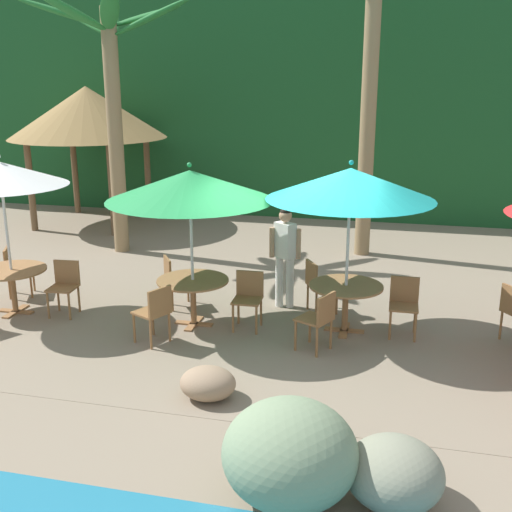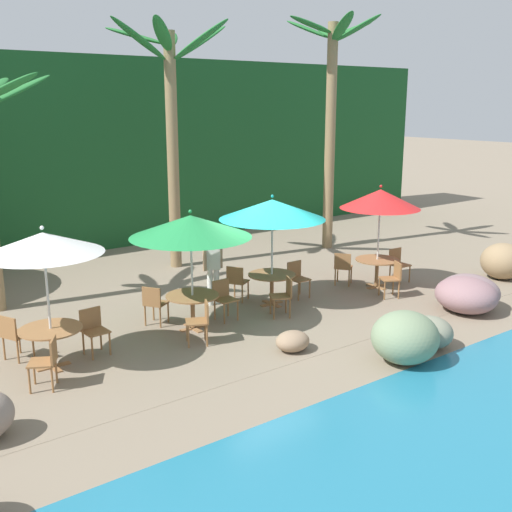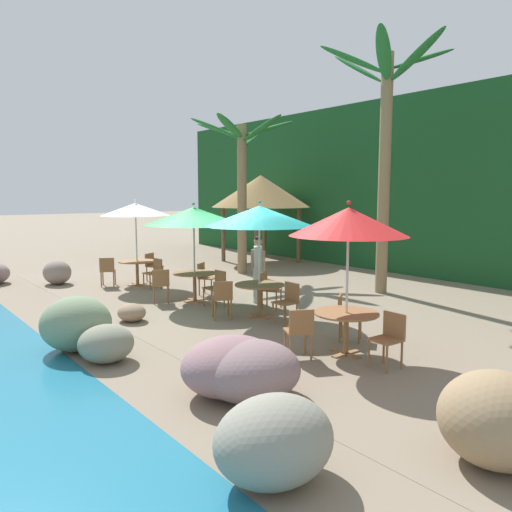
{
  "view_description": "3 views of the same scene",
  "coord_description": "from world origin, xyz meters",
  "views": [
    {
      "loc": [
        1.43,
        -8.59,
        3.75
      ],
      "look_at": [
        -0.72,
        0.45,
        1.04
      ],
      "focal_mm": 44.02,
      "sensor_mm": 36.0,
      "label": 1
    },
    {
      "loc": [
        -7.82,
        -10.55,
        4.6
      ],
      "look_at": [
        0.03,
        0.0,
        1.32
      ],
      "focal_mm": 43.42,
      "sensor_mm": 36.0,
      "label": 2
    },
    {
      "loc": [
        9.26,
        -6.58,
        2.75
      ],
      "look_at": [
        0.28,
        0.51,
        1.31
      ],
      "focal_mm": 35.16,
      "sensor_mm": 36.0,
      "label": 3
    }
  ],
  "objects": [
    {
      "name": "chair_green_left",
      "position": [
        -1.9,
        -0.81,
        0.51
      ],
      "size": [
        0.57,
        0.56,
        0.87
      ],
      "color": "olive",
      "rests_on": "ground"
    },
    {
      "name": "palm_tree_nearest",
      "position": [
        -4.56,
        3.7,
        3.72
      ],
      "size": [
        3.39,
        3.31,
        5.28
      ],
      "color": "olive",
      "rests_on": "ground"
    },
    {
      "name": "terrace_deck",
      "position": [
        0.0,
        0.0,
        0.0
      ],
      "size": [
        18.0,
        5.2,
        0.01
      ],
      "color": "gray",
      "rests_on": "ground"
    },
    {
      "name": "chair_white_left",
      "position": [
        -4.95,
        -0.96,
        0.51
      ],
      "size": [
        0.58,
        0.58,
        0.87
      ],
      "color": "olive",
      "rests_on": "ground"
    },
    {
      "name": "chair_teal_left",
      "position": [
        0.41,
        -0.53,
        0.51
      ],
      "size": [
        0.57,
        0.56,
        0.87
      ],
      "color": "olive",
      "rests_on": "ground"
    },
    {
      "name": "dining_table_red",
      "position": [
        3.69,
        -0.23,
        0.61
      ],
      "size": [
        1.1,
        1.1,
        0.74
      ],
      "color": "olive",
      "rests_on": "ground"
    },
    {
      "name": "chair_white_seaward",
      "position": [
        -3.77,
        -0.02,
        0.51
      ],
      "size": [
        0.45,
        0.46,
        0.87
      ],
      "color": "olive",
      "rests_on": "ground"
    },
    {
      "name": "chair_white_inland",
      "position": [
        -5.06,
        0.55,
        0.51
      ],
      "size": [
        0.57,
        0.56,
        0.87
      ],
      "color": "olive",
      "rests_on": "ground"
    },
    {
      "name": "waiter_in_white",
      "position": [
        -0.39,
        1.1,
        0.99
      ],
      "size": [
        0.52,
        0.36,
        1.7
      ],
      "color": "white",
      "rests_on": "ground"
    },
    {
      "name": "chair_green_inland",
      "position": [
        -2.15,
        0.65,
        0.51
      ],
      "size": [
        0.59,
        0.59,
        0.87
      ],
      "color": "olive",
      "rests_on": "ground"
    },
    {
      "name": "umbrella_green",
      "position": [
        -1.61,
        -0.0,
        2.18
      ],
      "size": [
        2.48,
        2.48,
        2.52
      ],
      "color": "silver",
      "rests_on": "ground"
    },
    {
      "name": "umbrella_white",
      "position": [
        -4.61,
        -0.18,
        2.27
      ],
      "size": [
        2.04,
        2.04,
        2.58
      ],
      "color": "silver",
      "rests_on": "ground"
    },
    {
      "name": "chair_teal_seaward",
      "position": [
        1.54,
        0.38,
        0.51
      ],
      "size": [
        0.42,
        0.43,
        0.87
      ],
      "color": "olive",
      "rests_on": "ground"
    },
    {
      "name": "chair_red_seaward",
      "position": [
        4.54,
        -0.17,
        0.51
      ],
      "size": [
        0.44,
        0.44,
        0.87
      ],
      "color": "olive",
      "rests_on": "ground"
    },
    {
      "name": "umbrella_red",
      "position": [
        3.69,
        -0.23,
        2.28
      ],
      "size": [
        1.99,
        1.99,
        2.63
      ],
      "color": "silver",
      "rests_on": "ground"
    },
    {
      "name": "rock_seawall",
      "position": [
        1.78,
        -2.96,
        0.41
      ],
      "size": [
        15.69,
        3.29,
        0.97
      ],
      "color": "gray",
      "rests_on": "ground"
    },
    {
      "name": "chair_red_inland",
      "position": [
        3.12,
        0.41,
        0.51
      ],
      "size": [
        0.59,
        0.59,
        0.87
      ],
      "color": "olive",
      "rests_on": "ground"
    },
    {
      "name": "palapa_hut",
      "position": [
        -6.38,
        6.0,
        2.81
      ],
      "size": [
        3.93,
        3.93,
        3.46
      ],
      "color": "brown",
      "rests_on": "ground"
    },
    {
      "name": "dining_table_green",
      "position": [
        -1.61,
        -0.0,
        0.61
      ],
      "size": [
        1.1,
        1.1,
        0.74
      ],
      "color": "olive",
      "rests_on": "ground"
    },
    {
      "name": "dining_table_white",
      "position": [
        -4.61,
        -0.18,
        0.61
      ],
      "size": [
        1.1,
        1.1,
        0.74
      ],
      "color": "olive",
      "rests_on": "ground"
    },
    {
      "name": "chair_green_seaward",
      "position": [
        -0.76,
        0.11,
        0.51
      ],
      "size": [
        0.43,
        0.44,
        0.87
      ],
      "color": "olive",
      "rests_on": "ground"
    },
    {
      "name": "umbrella_teal",
      "position": [
        0.69,
        0.28,
        2.25
      ],
      "size": [
        2.42,
        2.42,
        2.59
      ],
      "color": "silver",
      "rests_on": "ground"
    },
    {
      "name": "foliage_backdrop",
      "position": [
        0.0,
        9.0,
        3.0
      ],
      "size": [
        28.0,
        2.4,
        6.0
      ],
      "color": "#194C23",
      "rests_on": "ground"
    },
    {
      "name": "ground_plane",
      "position": [
        0.0,
        0.0,
        0.0
      ],
      "size": [
        120.0,
        120.0,
        0.0
      ],
      "primitive_type": "plane",
      "color": "gray"
    },
    {
      "name": "dining_table_teal",
      "position": [
        0.69,
        0.28,
        0.61
      ],
      "size": [
        1.1,
        1.1,
        0.74
      ],
      "color": "olive",
      "rests_on": "ground"
    },
    {
      "name": "chair_red_left",
      "position": [
        3.39,
        -1.03,
        0.51
      ],
      "size": [
        0.57,
        0.57,
        0.87
      ],
      "color": "olive",
      "rests_on": "ground"
    },
    {
      "name": "palm_tree_second",
      "position": [
        0.62,
        4.65,
        4.49
      ],
      "size": [
        3.53,
        3.25,
        6.7
      ],
      "color": "olive",
      "rests_on": "ground"
    },
    {
      "name": "chair_teal_inland",
      "position": [
        0.17,
        0.96,
        0.51
      ],
      "size": [
        0.58,
        0.58,
        0.87
      ],
      "color": "olive",
      "rests_on": "ground"
    }
  ]
}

